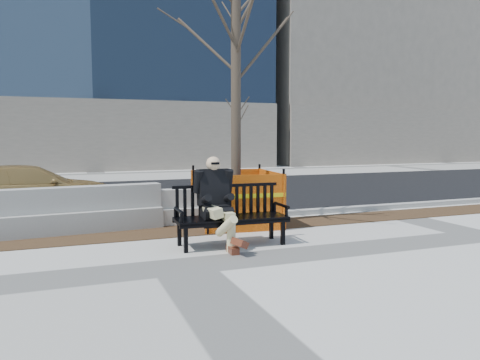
# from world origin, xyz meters

# --- Properties ---
(ground) EXTENTS (120.00, 120.00, 0.00)m
(ground) POSITION_xyz_m (0.00, 0.00, 0.00)
(ground) COLOR beige
(ground) RESTS_ON ground
(mulch_strip) EXTENTS (40.00, 1.20, 0.02)m
(mulch_strip) POSITION_xyz_m (0.00, 2.60, 0.00)
(mulch_strip) COLOR #47301C
(mulch_strip) RESTS_ON ground
(asphalt_street) EXTENTS (60.00, 10.40, 0.01)m
(asphalt_street) POSITION_xyz_m (0.00, 8.80, 0.00)
(asphalt_street) COLOR black
(asphalt_street) RESTS_ON ground
(curb) EXTENTS (60.00, 0.25, 0.12)m
(curb) POSITION_xyz_m (0.00, 3.55, 0.06)
(curb) COLOR #9E9B93
(curb) RESTS_ON ground
(building_right) EXTENTS (20.00, 12.00, 25.00)m
(building_right) POSITION_xyz_m (22.00, 26.00, 12.50)
(building_right) COLOR gray
(building_right) RESTS_ON ground
(bench) EXTENTS (2.12, 0.82, 1.12)m
(bench) POSITION_xyz_m (1.19, 1.03, 0.00)
(bench) COLOR black
(bench) RESTS_ON ground
(seated_man) EXTENTS (0.75, 1.21, 1.66)m
(seated_man) POSITION_xyz_m (0.90, 1.09, 0.00)
(seated_man) COLOR black
(seated_man) RESTS_ON ground
(tree_fence) EXTENTS (2.85, 2.85, 6.57)m
(tree_fence) POSITION_xyz_m (1.95, 2.82, 0.00)
(tree_fence) COLOR orange
(tree_fence) RESTS_ON ground
(sedan) EXTENTS (4.53, 2.29, 1.26)m
(sedan) POSITION_xyz_m (-2.46, 6.14, 0.00)
(sedan) COLOR olive
(sedan) RESTS_ON ground
(jersey_barrier_left) EXTENTS (3.42, 0.93, 0.97)m
(jersey_barrier_left) POSITION_xyz_m (-1.36, 3.28, 0.00)
(jersey_barrier_left) COLOR #A09E96
(jersey_barrier_left) RESTS_ON ground
(jersey_barrier_right) EXTENTS (2.83, 0.61, 0.81)m
(jersey_barrier_right) POSITION_xyz_m (0.47, 3.45, 0.00)
(jersey_barrier_right) COLOR #ADAAA2
(jersey_barrier_right) RESTS_ON ground
(far_tree_right) EXTENTS (1.85, 1.85, 4.90)m
(far_tree_right) POSITION_xyz_m (6.44, 14.60, 0.00)
(far_tree_right) COLOR #463A2D
(far_tree_right) RESTS_ON ground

